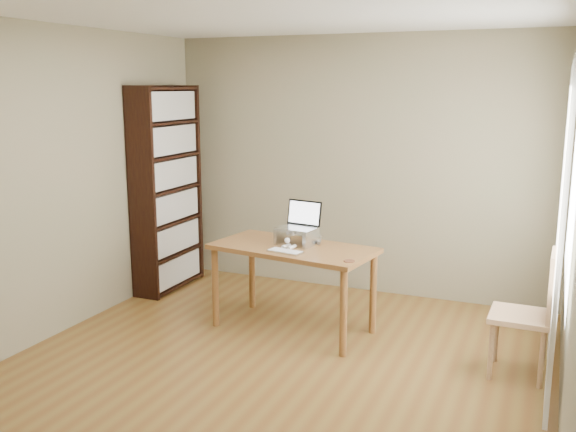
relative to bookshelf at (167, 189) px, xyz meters
The scene contains 10 objects.
room 2.43m from the bookshelf, 39.52° to the right, with size 4.04×4.54×2.64m.
bookshelf is the anchor object (origin of this frame).
curtains 3.83m from the bookshelf, 11.30° to the right, with size 0.03×1.90×2.25m.
desk 1.82m from the bookshelf, 20.15° to the right, with size 1.46×0.88×0.75m.
laptop_stand 1.76m from the bookshelf, 17.68° to the right, with size 0.32×0.25×0.13m.
laptop 1.73m from the bookshelf, 15.86° to the right, with size 0.36×0.32×0.23m.
keyboard 1.90m from the bookshelf, 26.23° to the right, with size 0.31×0.17×0.02m.
coaster 2.44m from the bookshelf, 21.38° to the right, with size 0.09×0.09×0.01m, color #592F1E.
cat 1.78m from the bookshelf, 16.41° to the right, with size 0.25×0.49×0.16m.
chair 3.73m from the bookshelf, 12.40° to the right, with size 0.43×0.43×0.96m.
Camera 1 is at (1.87, -3.98, 2.11)m, focal length 40.00 mm.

